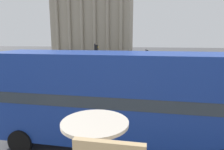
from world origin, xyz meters
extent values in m
cylinder|color=black|center=(3.68, 7.29, 0.51)|extent=(1.02, 0.22, 1.02)
cylinder|color=black|center=(-4.04, 7.29, 0.51)|extent=(1.02, 0.22, 1.02)
cylinder|color=black|center=(-4.04, 4.75, 0.51)|extent=(1.02, 0.22, 1.02)
cube|color=navy|center=(-0.18, 6.02, 1.34)|extent=(10.52, 2.54, 1.65)
cube|color=#2D3842|center=(-0.18, 6.02, 2.39)|extent=(10.31, 2.57, 0.45)
cube|color=navy|center=(-0.18, 6.02, 3.37)|extent=(10.52, 2.54, 1.51)
cylinder|color=beige|center=(0.58, -0.35, 3.97)|extent=(0.60, 0.60, 0.03)
cube|color=#A39984|center=(-15.60, 57.35, 10.48)|extent=(22.52, 10.70, 20.97)
cylinder|color=#A39984|center=(-24.61, 51.54, 8.91)|extent=(0.90, 0.90, 17.82)
cylinder|color=#A39984|center=(-21.01, 51.54, 8.91)|extent=(0.90, 0.90, 17.82)
cylinder|color=#A39984|center=(-17.40, 51.54, 8.91)|extent=(0.90, 0.90, 17.82)
cylinder|color=#A39984|center=(-13.80, 51.54, 8.91)|extent=(0.90, 0.90, 17.82)
cylinder|color=#A39984|center=(-10.20, 51.54, 8.91)|extent=(0.90, 0.90, 17.82)
cylinder|color=#A39984|center=(-6.60, 51.54, 8.91)|extent=(0.90, 0.90, 17.82)
cylinder|color=black|center=(0.21, 9.06, 1.65)|extent=(0.12, 0.12, 3.31)
cube|color=black|center=(0.39, 9.06, 2.86)|extent=(0.20, 0.24, 0.70)
sphere|color=green|center=(0.50, 9.06, 3.01)|extent=(0.14, 0.14, 0.14)
cylinder|color=black|center=(-3.90, 15.84, 2.09)|extent=(0.12, 0.12, 4.18)
cube|color=black|center=(-3.72, 15.84, 3.73)|extent=(0.20, 0.24, 0.70)
sphere|color=gold|center=(-3.61, 15.84, 3.88)|extent=(0.14, 0.14, 0.14)
cylinder|color=black|center=(0.62, 22.93, 1.66)|extent=(0.12, 0.12, 3.33)
cube|color=black|center=(0.80, 22.93, 2.88)|extent=(0.20, 0.24, 0.70)
sphere|color=red|center=(0.91, 22.93, 3.03)|extent=(0.14, 0.14, 0.14)
cylinder|color=#282B33|center=(-7.06, 28.32, 0.41)|extent=(0.14, 0.14, 0.83)
cylinder|color=#282B33|center=(-6.88, 28.32, 0.41)|extent=(0.14, 0.14, 0.83)
cylinder|color=#284799|center=(-6.97, 28.32, 1.16)|extent=(0.32, 0.32, 0.66)
sphere|color=tan|center=(-6.97, 28.32, 1.59)|extent=(0.22, 0.22, 0.22)
cylinder|color=#282B33|center=(-3.57, 30.71, 0.40)|extent=(0.14, 0.14, 0.79)
cylinder|color=#282B33|center=(-3.39, 30.71, 0.40)|extent=(0.14, 0.14, 0.79)
cylinder|color=#B22323|center=(-3.48, 30.71, 1.11)|extent=(0.32, 0.32, 0.63)
sphere|color=tan|center=(-3.48, 30.71, 1.53)|extent=(0.22, 0.22, 0.22)
camera|label=1|loc=(1.03, -1.94, 4.71)|focal=32.00mm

